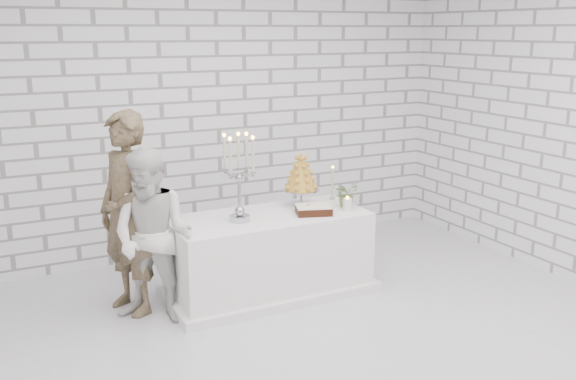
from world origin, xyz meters
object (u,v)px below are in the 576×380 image
at_px(bride, 153,237).
at_px(candelabra, 239,177).
at_px(croquembouche, 301,179).
at_px(groom, 128,214).
at_px(cake_table, 269,254).

relative_size(bride, candelabra, 1.86).
bearing_deg(croquembouche, bride, -170.90).
xyz_separation_m(groom, candelabra, (0.93, -0.24, 0.27)).
distance_m(bride, croquembouche, 1.55).
xyz_separation_m(cake_table, candelabra, (-0.30, -0.05, 0.77)).
xyz_separation_m(bride, croquembouche, (1.50, 0.24, 0.28)).
relative_size(cake_table, bride, 1.22).
distance_m(bride, candelabra, 0.89).
distance_m(candelabra, croquembouche, 0.75).
bearing_deg(cake_table, groom, 171.15).
height_order(cake_table, candelabra, candelabra).
bearing_deg(bride, cake_table, 44.97).
xyz_separation_m(cake_table, croquembouche, (0.41, 0.15, 0.64)).
xyz_separation_m(groom, bride, (0.13, -0.29, -0.14)).
bearing_deg(cake_table, bride, -175.07).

